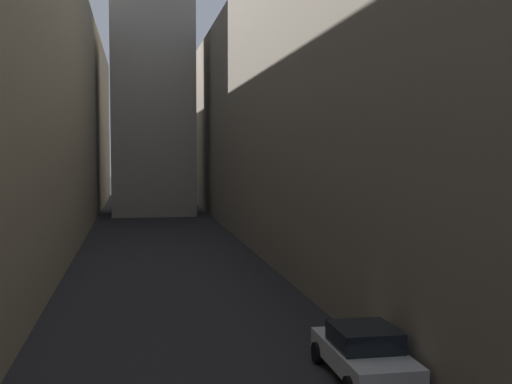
{
  "coord_description": "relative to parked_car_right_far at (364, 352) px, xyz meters",
  "views": [
    {
      "loc": [
        -1.82,
        5.0,
        6.31
      ],
      "look_at": [
        0.0,
        14.83,
        5.71
      ],
      "focal_mm": 45.86,
      "sensor_mm": 36.0,
      "label": 1
    }
  ],
  "objects": [
    {
      "name": "parked_car_right_far",
      "position": [
        0.0,
        0.0,
        0.0
      ],
      "size": [
        2.05,
        4.44,
        1.48
      ],
      "rotation": [
        0.0,
        0.0,
        1.57
      ],
      "color": "silver",
      "rests_on": "ground"
    },
    {
      "name": "ground_plane",
      "position": [
        -4.4,
        25.95,
        -0.75
      ],
      "size": [
        264.0,
        264.0,
        0.0
      ],
      "primitive_type": "plane",
      "color": "#232326"
    },
    {
      "name": "building_block_right",
      "position": [
        8.49,
        27.95,
        8.44
      ],
      "size": [
        14.77,
        108.0,
        18.38
      ],
      "primitive_type": "cube",
      "color": "#756B5B",
      "rests_on": "ground"
    }
  ]
}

